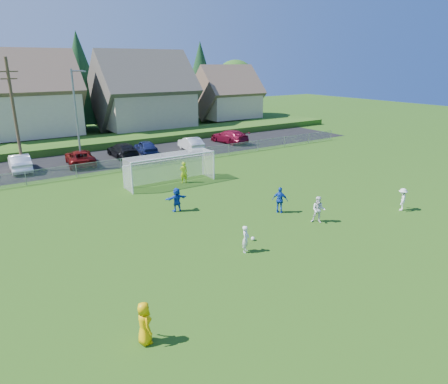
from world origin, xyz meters
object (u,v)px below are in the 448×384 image
(player_white_a, at_px, (246,239))
(player_blue_b, at_px, (177,200))
(player_white_b, at_px, (318,210))
(car_e, at_px, (146,147))
(player_white_c, at_px, (402,199))
(car_d, at_px, (123,150))
(car_g, at_px, (229,136))
(soccer_ball, at_px, (253,239))
(player_blue_a, at_px, (280,200))
(goalkeeper, at_px, (184,172))
(referee, at_px, (144,323))
(car_f, at_px, (191,144))
(car_b, at_px, (20,163))
(car_c, at_px, (80,158))
(soccer_goal, at_px, (169,164))

(player_white_a, xyz_separation_m, player_blue_b, (-0.19, 7.44, 0.08))
(player_white_b, xyz_separation_m, car_e, (-1.01, 24.42, -0.11))
(player_white_c, relative_size, car_d, 0.30)
(car_e, relative_size, car_g, 0.79)
(car_g, bearing_deg, car_d, -6.58)
(player_white_c, distance_m, car_d, 27.62)
(soccer_ball, relative_size, car_d, 0.04)
(player_blue_a, distance_m, goalkeeper, 9.87)
(referee, height_order, player_blue_a, player_blue_a)
(car_e, bearing_deg, car_f, 172.76)
(player_white_a, xyz_separation_m, player_white_c, (12.51, -0.86, 0.03))
(car_b, xyz_separation_m, car_e, (12.52, 0.41, -0.05))
(referee, xyz_separation_m, car_c, (5.14, 27.78, -0.08))
(car_e, bearing_deg, player_white_b, 98.86)
(soccer_ball, xyz_separation_m, player_white_a, (-1.19, -0.89, 0.62))
(player_blue_a, bearing_deg, player_white_a, 85.21)
(car_b, distance_m, car_g, 23.65)
(player_white_b, bearing_deg, player_blue_b, -177.46)
(referee, distance_m, car_e, 31.51)
(player_blue_a, distance_m, car_g, 24.42)
(player_white_b, relative_size, car_b, 0.35)
(player_white_a, xyz_separation_m, player_blue_a, (5.35, 3.37, 0.14))
(player_white_a, height_order, player_blue_b, player_blue_b)
(player_white_b, height_order, player_blue_b, player_white_b)
(goalkeeper, bearing_deg, player_white_c, 132.51)
(player_white_b, relative_size, car_d, 0.33)
(player_white_b, xyz_separation_m, soccer_goal, (-3.84, 12.85, 0.78))
(car_b, height_order, car_c, car_b)
(player_blue_b, bearing_deg, referee, 63.24)
(soccer_ball, distance_m, player_blue_a, 4.91)
(car_c, xyz_separation_m, car_g, (18.44, 1.20, 0.07))
(goalkeeper, distance_m, car_g, 17.75)
(player_white_a, distance_m, player_blue_a, 6.33)
(goalkeeper, bearing_deg, car_b, -38.38)
(player_white_c, relative_size, player_blue_a, 0.87)
(player_blue_a, bearing_deg, car_d, -29.41)
(car_d, height_order, car_f, car_f)
(player_blue_a, distance_m, car_f, 21.13)
(player_white_a, bearing_deg, player_blue_b, 53.20)
(soccer_ball, xyz_separation_m, car_b, (-8.53, 23.85, 0.68))
(player_blue_a, bearing_deg, car_g, -63.62)
(referee, relative_size, player_white_b, 0.96)
(player_white_b, xyz_separation_m, player_blue_a, (-0.83, 2.63, 0.03))
(soccer_goal, bearing_deg, car_d, 89.27)
(player_white_b, height_order, car_d, player_white_b)
(player_white_c, xyz_separation_m, car_d, (-10.02, 25.74, -0.01))
(car_g, bearing_deg, player_white_b, 59.65)
(player_white_b, height_order, car_g, player_white_b)
(player_blue_a, xyz_separation_m, car_c, (-7.49, 20.63, -0.15))
(player_white_a, bearing_deg, soccer_ball, -1.27)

